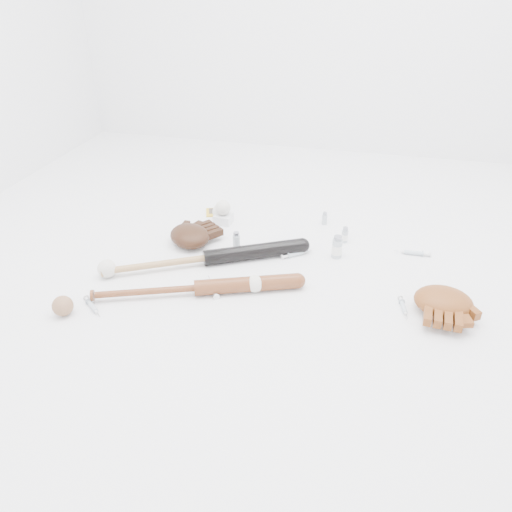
% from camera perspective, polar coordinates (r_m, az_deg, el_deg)
% --- Properties ---
extents(bat_dark, '(0.80, 0.47, 0.06)m').
position_cam_1_polar(bat_dark, '(2.02, -5.71, -0.22)').
color(bat_dark, black).
rests_on(bat_dark, ground).
extents(bat_wood, '(0.77, 0.34, 0.06)m').
position_cam_1_polar(bat_wood, '(1.85, -6.78, -3.65)').
color(bat_wood, brown).
rests_on(bat_wood, ground).
extents(glove_dark, '(0.33, 0.33, 0.08)m').
position_cam_1_polar(glove_dark, '(2.18, -7.58, 2.33)').
color(glove_dark, black).
rests_on(glove_dark, ground).
extents(glove_tan, '(0.26, 0.26, 0.09)m').
position_cam_1_polar(glove_tan, '(1.87, 20.63, -4.86)').
color(glove_tan, brown).
rests_on(glove_tan, ground).
extents(trading_card, '(0.09, 0.11, 0.01)m').
position_cam_1_polar(trading_card, '(2.46, -4.94, 4.99)').
color(trading_card, gold).
rests_on(trading_card, ground).
extents(pedestal, '(0.08, 0.08, 0.04)m').
position_cam_1_polar(pedestal, '(2.35, -3.75, 4.29)').
color(pedestal, white).
rests_on(pedestal, ground).
extents(baseball_on_pedestal, '(0.07, 0.07, 0.07)m').
position_cam_1_polar(baseball_on_pedestal, '(2.32, -3.80, 5.54)').
color(baseball_on_pedestal, silver).
rests_on(baseball_on_pedestal, pedestal).
extents(baseball_left, '(0.07, 0.07, 0.07)m').
position_cam_1_polar(baseball_left, '(2.02, -16.67, -1.39)').
color(baseball_left, silver).
rests_on(baseball_left, ground).
extents(baseball_upper, '(0.08, 0.08, 0.08)m').
position_cam_1_polar(baseball_upper, '(2.37, -4.02, 5.06)').
color(baseball_upper, silver).
rests_on(baseball_upper, ground).
extents(baseball_mid, '(0.07, 0.07, 0.07)m').
position_cam_1_polar(baseball_mid, '(1.86, -0.12, -3.19)').
color(baseball_mid, silver).
rests_on(baseball_mid, ground).
extents(baseball_aged, '(0.07, 0.07, 0.07)m').
position_cam_1_polar(baseball_aged, '(1.87, -21.22, -5.34)').
color(baseball_aged, '#8E6344').
rests_on(baseball_aged, ground).
extents(syringe_0, '(0.13, 0.12, 0.02)m').
position_cam_1_polar(syringe_0, '(1.88, -18.20, -5.47)').
color(syringe_0, '#ADBCC6').
rests_on(syringe_0, ground).
extents(syringe_1, '(0.11, 0.15, 0.02)m').
position_cam_1_polar(syringe_1, '(1.89, -4.98, -3.54)').
color(syringe_1, '#ADBCC6').
rests_on(syringe_1, ground).
extents(syringe_2, '(0.14, 0.12, 0.02)m').
position_cam_1_polar(syringe_2, '(2.09, 4.56, 0.23)').
color(syringe_2, '#ADBCC6').
rests_on(syringe_2, ground).
extents(syringe_3, '(0.05, 0.14, 0.02)m').
position_cam_1_polar(syringe_3, '(1.86, 16.50, -5.62)').
color(syringe_3, '#ADBCC6').
rests_on(syringe_3, ground).
extents(syringe_4, '(0.16, 0.03, 0.02)m').
position_cam_1_polar(syringe_4, '(2.19, 17.56, 0.36)').
color(syringe_4, '#ADBCC6').
rests_on(syringe_4, ground).
extents(vial_0, '(0.03, 0.03, 0.07)m').
position_cam_1_polar(vial_0, '(2.21, 10.12, 2.41)').
color(vial_0, '#AAB4BA').
rests_on(vial_0, ground).
extents(vial_1, '(0.02, 0.02, 0.06)m').
position_cam_1_polar(vial_1, '(2.35, 7.84, 4.30)').
color(vial_1, '#AAB4BA').
rests_on(vial_1, ground).
extents(vial_2, '(0.03, 0.03, 0.08)m').
position_cam_1_polar(vial_2, '(2.13, -2.25, 1.79)').
color(vial_2, '#AAB4BA').
rests_on(vial_2, ground).
extents(vial_3, '(0.04, 0.04, 0.10)m').
position_cam_1_polar(vial_3, '(2.08, 9.26, 1.06)').
color(vial_3, '#AAB4BA').
rests_on(vial_3, ground).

